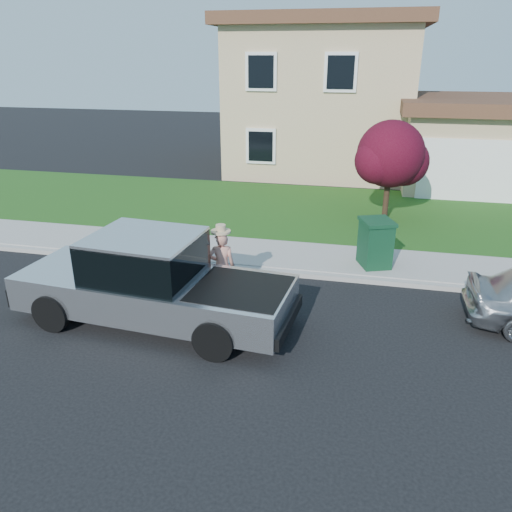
% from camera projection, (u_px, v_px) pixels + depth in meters
% --- Properties ---
extents(ground, '(80.00, 80.00, 0.00)m').
position_uv_depth(ground, '(239.00, 329.00, 10.26)').
color(ground, black).
rests_on(ground, ground).
extents(curb, '(40.00, 0.20, 0.12)m').
position_uv_depth(curb, '(305.00, 275.00, 12.66)').
color(curb, gray).
rests_on(curb, ground).
extents(sidewalk, '(40.00, 2.00, 0.15)m').
position_uv_depth(sidewalk, '(310.00, 258.00, 13.64)').
color(sidewalk, gray).
rests_on(sidewalk, ground).
extents(lawn, '(40.00, 7.00, 0.10)m').
position_uv_depth(lawn, '(325.00, 212.00, 17.73)').
color(lawn, '#143C11').
rests_on(lawn, ground).
extents(house, '(14.00, 11.30, 6.85)m').
position_uv_depth(house, '(351.00, 102.00, 23.62)').
color(house, tan).
rests_on(house, ground).
extents(pickup_truck, '(5.98, 2.50, 1.92)m').
position_uv_depth(pickup_truck, '(152.00, 283.00, 10.23)').
color(pickup_truck, black).
rests_on(pickup_truck, ground).
extents(woman, '(0.69, 0.54, 1.81)m').
position_uv_depth(woman, '(222.00, 265.00, 11.19)').
color(woman, tan).
rests_on(woman, ground).
extents(ornamental_tree, '(2.38, 2.15, 3.27)m').
position_uv_depth(ornamental_tree, '(391.00, 157.00, 16.00)').
color(ornamental_tree, black).
rests_on(ornamental_tree, lawn).
extents(trash_bin, '(1.01, 1.08, 1.23)m').
position_uv_depth(trash_bin, '(375.00, 243.00, 12.77)').
color(trash_bin, '#0E351E').
rests_on(trash_bin, sidewalk).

